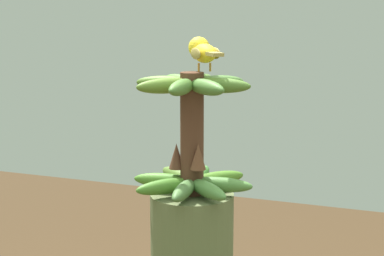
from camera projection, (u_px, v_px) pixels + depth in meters
The scene contains 2 objects.
banana_bunch at pixel (192, 135), 1.46m from camera, with size 0.29×0.29×0.29m.
perched_bird at pixel (203, 51), 1.45m from camera, with size 0.13×0.16×0.08m.
Camera 1 is at (-0.51, 1.34, 1.66)m, focal length 58.78 mm.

